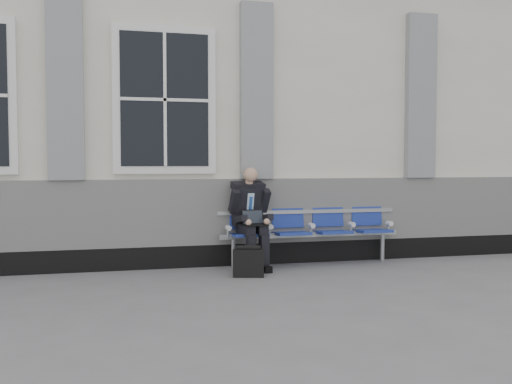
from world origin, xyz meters
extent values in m
plane|color=slate|center=(0.00, 0.00, 0.00)|extent=(70.00, 70.00, 0.00)
cube|color=silver|center=(0.00, 3.50, 2.10)|extent=(14.00, 4.00, 4.20)
cube|color=black|center=(0.00, 1.47, 0.15)|extent=(14.00, 0.10, 0.30)
cube|color=silver|center=(0.00, 1.46, 0.75)|extent=(14.00, 0.08, 0.90)
cube|color=gray|center=(-0.90, 1.44, 2.40)|extent=(0.45, 0.14, 2.40)
cube|color=gray|center=(1.60, 1.44, 2.40)|extent=(0.45, 0.14, 2.40)
cube|color=gray|center=(4.10, 1.44, 2.40)|extent=(0.45, 0.14, 2.40)
cube|color=white|center=(0.35, 1.46, 2.25)|extent=(1.35, 0.10, 1.95)
cube|color=black|center=(0.35, 1.41, 2.25)|extent=(1.15, 0.02, 1.75)
cube|color=#9EA0A3|center=(2.34, 1.30, 0.42)|extent=(2.60, 0.07, 0.07)
cube|color=#9EA0A3|center=(2.34, 1.42, 0.73)|extent=(2.60, 0.05, 0.05)
cylinder|color=#9EA0A3|center=(1.24, 1.30, 0.20)|extent=(0.06, 0.06, 0.39)
cylinder|color=#9EA0A3|center=(3.44, 1.30, 0.20)|extent=(0.06, 0.06, 0.39)
cube|color=navy|center=(1.44, 1.22, 0.45)|extent=(0.46, 0.42, 0.07)
cube|color=navy|center=(1.44, 1.43, 0.71)|extent=(0.46, 0.10, 0.40)
cube|color=navy|center=(2.04, 1.22, 0.45)|extent=(0.46, 0.42, 0.07)
cube|color=navy|center=(2.04, 1.43, 0.71)|extent=(0.46, 0.10, 0.40)
cube|color=navy|center=(2.64, 1.22, 0.45)|extent=(0.46, 0.42, 0.07)
cube|color=navy|center=(2.64, 1.43, 0.71)|extent=(0.46, 0.10, 0.40)
cube|color=navy|center=(3.24, 1.22, 0.45)|extent=(0.46, 0.42, 0.07)
cube|color=navy|center=(3.24, 1.43, 0.71)|extent=(0.46, 0.10, 0.40)
cylinder|color=white|center=(1.16, 1.25, 0.55)|extent=(0.07, 0.12, 0.07)
cylinder|color=white|center=(1.74, 1.25, 0.55)|extent=(0.07, 0.12, 0.07)
cylinder|color=white|center=(2.34, 1.25, 0.55)|extent=(0.07, 0.12, 0.07)
cylinder|color=white|center=(2.94, 1.25, 0.55)|extent=(0.07, 0.12, 0.07)
cylinder|color=white|center=(3.52, 1.25, 0.55)|extent=(0.07, 0.12, 0.07)
cube|color=black|center=(1.41, 0.87, 0.04)|extent=(0.13, 0.25, 0.08)
cube|color=black|center=(1.59, 0.90, 0.04)|extent=(0.13, 0.25, 0.08)
cube|color=black|center=(1.40, 0.93, 0.25)|extent=(0.12, 0.13, 0.47)
cube|color=black|center=(1.58, 0.95, 0.25)|extent=(0.12, 0.13, 0.47)
cube|color=black|center=(1.38, 1.13, 0.53)|extent=(0.18, 0.42, 0.13)
cube|color=black|center=(1.56, 1.15, 0.53)|extent=(0.18, 0.42, 0.13)
cube|color=black|center=(1.44, 1.32, 0.83)|extent=(0.42, 0.36, 0.58)
cube|color=#BEE2FA|center=(1.46, 1.21, 0.85)|extent=(0.10, 0.10, 0.32)
cube|color=#2350A5|center=(1.46, 1.20, 0.83)|extent=(0.05, 0.08, 0.27)
cube|color=black|center=(1.45, 1.29, 1.11)|extent=(0.46, 0.27, 0.13)
cylinder|color=tan|center=(1.45, 1.25, 1.17)|extent=(0.10, 0.10, 0.09)
sphere|color=tan|center=(1.46, 1.19, 1.26)|extent=(0.19, 0.19, 0.19)
cube|color=black|center=(1.24, 1.20, 0.91)|extent=(0.12, 0.27, 0.34)
cube|color=black|center=(1.67, 1.26, 0.91)|extent=(0.12, 0.27, 0.34)
cube|color=black|center=(1.29, 1.04, 0.69)|extent=(0.12, 0.29, 0.13)
cube|color=black|center=(1.66, 1.09, 0.69)|extent=(0.12, 0.29, 0.13)
sphere|color=tan|center=(1.37, 0.92, 0.65)|extent=(0.08, 0.08, 0.08)
sphere|color=tan|center=(1.62, 0.96, 0.65)|extent=(0.08, 0.08, 0.08)
cube|color=black|center=(1.48, 1.01, 0.61)|extent=(0.33, 0.25, 0.02)
cube|color=black|center=(1.47, 1.11, 0.70)|extent=(0.31, 0.12, 0.19)
cube|color=black|center=(1.47, 1.11, 0.70)|extent=(0.28, 0.10, 0.16)
cube|color=black|center=(1.30, 0.65, 0.17)|extent=(0.41, 0.25, 0.34)
cylinder|color=black|center=(1.30, 0.65, 0.36)|extent=(0.31, 0.14, 0.06)
camera|label=1|loc=(-0.29, -6.21, 1.43)|focal=40.00mm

